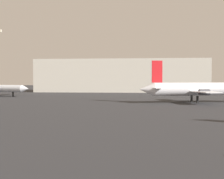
{
  "coord_description": "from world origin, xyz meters",
  "views": [
    {
      "loc": [
        -2.11,
        -7.4,
        6.05
      ],
      "look_at": [
        -6.13,
        35.07,
        4.6
      ],
      "focal_mm": 46.7,
      "sensor_mm": 36.0,
      "label": 1
    }
  ],
  "objects": [
    {
      "name": "airplane_distant",
      "position": [
        13.21,
        70.69,
        3.59
      ],
      "size": [
        32.02,
        20.82,
        10.92
      ],
      "rotation": [
        0.0,
        0.0,
        0.26
      ],
      "color": "white",
      "rests_on": "ground_plane"
    },
    {
      "name": "terminal_building",
      "position": [
        -11.24,
        137.83,
        7.95
      ],
      "size": [
        82.77,
        21.51,
        15.89
      ],
      "primitive_type": "cube",
      "color": "beige",
      "rests_on": "ground_plane"
    }
  ]
}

